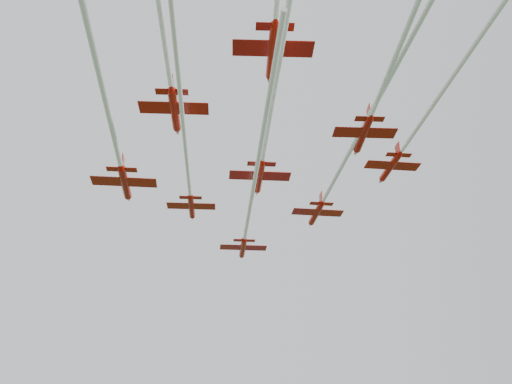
{
  "coord_description": "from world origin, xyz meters",
  "views": [
    {
      "loc": [
        -6.25,
        -79.54,
        21.76
      ],
      "look_at": [
        -5.28,
        1.91,
        61.49
      ],
      "focal_mm": 40.0,
      "sensor_mm": 36.0,
      "label": 1
    }
  ],
  "objects_px": {
    "jet_row2_right": "(337,175)",
    "jet_row3_mid": "(271,107)",
    "jet_lead": "(250,207)",
    "jet_row3_right": "(429,111)",
    "jet_row3_left": "(110,121)",
    "jet_row4_left": "(161,17)",
    "jet_row4_right": "(396,56)",
    "jet_row2_left": "(186,154)"
  },
  "relations": [
    {
      "from": "jet_lead",
      "to": "jet_row4_right",
      "type": "xyz_separation_m",
      "value": [
        15.39,
        -35.51,
        1.59
      ]
    },
    {
      "from": "jet_row2_left",
      "to": "jet_row3_left",
      "type": "height_order",
      "value": "jet_row2_left"
    },
    {
      "from": "jet_row4_left",
      "to": "jet_row2_left",
      "type": "bearing_deg",
      "value": 87.15
    },
    {
      "from": "jet_lead",
      "to": "jet_row3_right",
      "type": "bearing_deg",
      "value": -48.53
    },
    {
      "from": "jet_row2_right",
      "to": "jet_row4_right",
      "type": "distance_m",
      "value": 27.59
    },
    {
      "from": "jet_lead",
      "to": "jet_row4_right",
      "type": "relative_size",
      "value": 1.15
    },
    {
      "from": "jet_row3_right",
      "to": "jet_row4_right",
      "type": "relative_size",
      "value": 0.98
    },
    {
      "from": "jet_row2_right",
      "to": "jet_row3_right",
      "type": "xyz_separation_m",
      "value": [
        9.91,
        -14.57,
        1.71
      ]
    },
    {
      "from": "jet_lead",
      "to": "jet_row2_left",
      "type": "relative_size",
      "value": 1.09
    },
    {
      "from": "jet_row3_mid",
      "to": "jet_row3_right",
      "type": "relative_size",
      "value": 1.2
    },
    {
      "from": "jet_lead",
      "to": "jet_row3_mid",
      "type": "height_order",
      "value": "jet_row3_mid"
    },
    {
      "from": "jet_row2_right",
      "to": "jet_row4_left",
      "type": "xyz_separation_m",
      "value": [
        -22.12,
        -31.33,
        1.37
      ]
    },
    {
      "from": "jet_row3_right",
      "to": "jet_row4_left",
      "type": "xyz_separation_m",
      "value": [
        -32.03,
        -16.76,
        -0.34
      ]
    },
    {
      "from": "jet_lead",
      "to": "jet_row3_mid",
      "type": "xyz_separation_m",
      "value": [
        2.56,
        -24.87,
        2.32
      ]
    },
    {
      "from": "jet_lead",
      "to": "jet_row3_right",
      "type": "xyz_separation_m",
      "value": [
        22.93,
        -22.6,
        3.47
      ]
    },
    {
      "from": "jet_lead",
      "to": "jet_row3_mid",
      "type": "distance_m",
      "value": 25.11
    },
    {
      "from": "jet_row3_right",
      "to": "jet_row4_left",
      "type": "relative_size",
      "value": 0.92
    },
    {
      "from": "jet_row3_mid",
      "to": "jet_row4_right",
      "type": "relative_size",
      "value": 1.17
    },
    {
      "from": "jet_row3_left",
      "to": "jet_row4_left",
      "type": "relative_size",
      "value": 1.03
    },
    {
      "from": "jet_lead",
      "to": "jet_row2_right",
      "type": "xyz_separation_m",
      "value": [
        13.02,
        -8.02,
        1.76
      ]
    },
    {
      "from": "jet_row2_left",
      "to": "jet_row3_right",
      "type": "height_order",
      "value": "jet_row3_right"
    },
    {
      "from": "jet_row2_right",
      "to": "jet_row4_left",
      "type": "bearing_deg",
      "value": -131.57
    },
    {
      "from": "jet_lead",
      "to": "jet_row4_right",
      "type": "height_order",
      "value": "jet_row4_right"
    },
    {
      "from": "jet_lead",
      "to": "jet_row4_left",
      "type": "height_order",
      "value": "jet_row4_left"
    },
    {
      "from": "jet_lead",
      "to": "jet_row3_left",
      "type": "height_order",
      "value": "jet_row3_left"
    },
    {
      "from": "jet_lead",
      "to": "jet_row2_right",
      "type": "height_order",
      "value": "jet_row2_right"
    },
    {
      "from": "jet_row3_left",
      "to": "jet_row4_left",
      "type": "height_order",
      "value": "jet_row4_left"
    },
    {
      "from": "jet_row2_right",
      "to": "jet_lead",
      "type": "bearing_deg",
      "value": 142.01
    },
    {
      "from": "jet_row3_right",
      "to": "jet_row4_left",
      "type": "height_order",
      "value": "jet_row3_right"
    },
    {
      "from": "jet_row4_right",
      "to": "jet_row2_right",
      "type": "bearing_deg",
      "value": 92.8
    },
    {
      "from": "jet_row3_left",
      "to": "jet_row4_right",
      "type": "height_order",
      "value": "jet_row4_right"
    },
    {
      "from": "jet_row2_right",
      "to": "jet_row3_right",
      "type": "distance_m",
      "value": 17.71
    },
    {
      "from": "jet_row3_mid",
      "to": "jet_row4_left",
      "type": "xyz_separation_m",
      "value": [
        -11.65,
        -14.48,
        0.81
      ]
    },
    {
      "from": "jet_row4_left",
      "to": "jet_row4_right",
      "type": "xyz_separation_m",
      "value": [
        24.48,
        3.85,
        -1.54
      ]
    },
    {
      "from": "jet_lead",
      "to": "jet_row2_right",
      "type": "bearing_deg",
      "value": -35.59
    },
    {
      "from": "jet_row2_left",
      "to": "jet_row2_right",
      "type": "relative_size",
      "value": 1.1
    },
    {
      "from": "jet_row3_left",
      "to": "jet_row3_right",
      "type": "distance_m",
      "value": 40.22
    },
    {
      "from": "jet_row2_right",
      "to": "jet_row3_mid",
      "type": "xyz_separation_m",
      "value": [
        -10.46,
        -16.85,
        0.55
      ]
    },
    {
      "from": "jet_row3_mid",
      "to": "jet_row3_right",
      "type": "bearing_deg",
      "value": 2.86
    },
    {
      "from": "jet_row2_left",
      "to": "jet_row4_right",
      "type": "relative_size",
      "value": 1.05
    },
    {
      "from": "jet_row2_left",
      "to": "jet_row4_right",
      "type": "distance_m",
      "value": 31.23
    },
    {
      "from": "jet_row2_left",
      "to": "jet_row2_right",
      "type": "height_order",
      "value": "jet_row2_right"
    }
  ]
}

